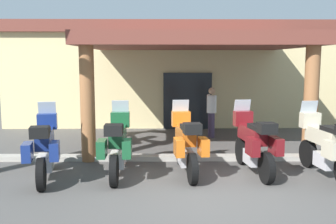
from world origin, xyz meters
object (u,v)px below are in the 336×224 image
(motorcycle_orange, at_px, (186,144))
(motorcycle_blue, at_px, (44,148))
(motorcycle_maroon, at_px, (254,143))
(pedestrian, at_px, (212,109))
(motel_building, at_px, (184,72))
(motorcycle_cream, at_px, (327,146))
(motorcycle_green, at_px, (117,145))

(motorcycle_orange, bearing_deg, motorcycle_blue, 90.37)
(motorcycle_maroon, bearing_deg, pedestrian, -1.48)
(motel_building, bearing_deg, motorcycle_maroon, -82.37)
(motel_building, bearing_deg, motorcycle_cream, -73.03)
(motorcycle_blue, bearing_deg, motorcycle_green, -92.21)
(motel_building, relative_size, motorcycle_cream, 6.52)
(motorcycle_blue, distance_m, motorcycle_green, 1.56)
(motorcycle_cream, bearing_deg, motel_building, 10.17)
(motorcycle_blue, xyz_separation_m, pedestrian, (4.14, 4.59, 0.26))
(motorcycle_orange, distance_m, motorcycle_maroon, 1.54)
(motorcycle_blue, distance_m, motorcycle_cream, 6.15)
(motorcycle_maroon, height_order, pedestrian, pedestrian)
(motel_building, relative_size, motorcycle_blue, 6.57)
(motorcycle_cream, height_order, pedestrian, pedestrian)
(motel_building, relative_size, pedestrian, 8.64)
(motorcycle_cream, bearing_deg, motorcycle_green, 81.39)
(motorcycle_blue, distance_m, motorcycle_maroon, 4.63)
(motorcycle_cream, bearing_deg, motorcycle_orange, 78.20)
(motorcycle_cream, bearing_deg, motorcycle_maroon, 72.34)
(motorcycle_orange, bearing_deg, motorcycle_maroon, -95.31)
(motorcycle_maroon, height_order, motorcycle_cream, same)
(motel_building, xyz_separation_m, pedestrian, (0.74, -4.26, -1.11))
(motorcycle_blue, height_order, motorcycle_cream, same)
(motorcycle_maroon, distance_m, pedestrian, 4.20)
(motel_building, height_order, motorcycle_maroon, motel_building)
(pedestrian, bearing_deg, motorcycle_blue, 27.23)
(motorcycle_blue, relative_size, motorcycle_orange, 0.99)
(motorcycle_green, xyz_separation_m, pedestrian, (2.60, 4.35, 0.26))
(motorcycle_maroon, bearing_deg, motel_building, 0.23)
(motorcycle_green, height_order, motorcycle_orange, same)
(pedestrian, bearing_deg, motorcycle_maroon, 75.70)
(motorcycle_green, distance_m, motorcycle_cream, 4.61)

